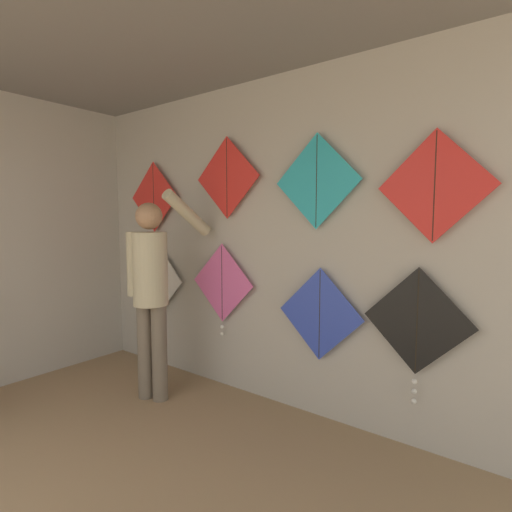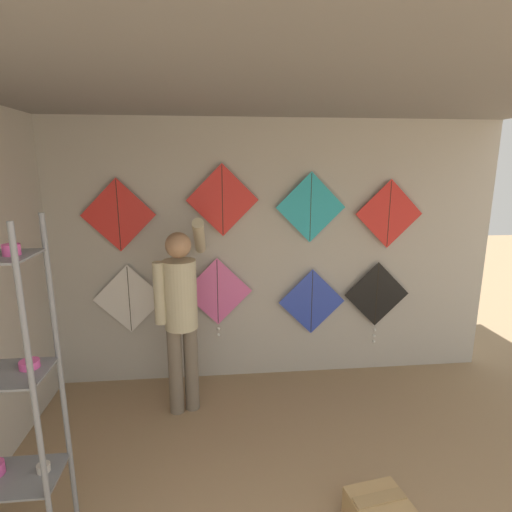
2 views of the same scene
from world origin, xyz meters
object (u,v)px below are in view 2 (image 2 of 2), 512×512
Objects in this scene: shopkeeper at (181,307)px; kite_2 at (312,302)px; kite_3 at (376,297)px; kite_1 at (218,293)px; kite_5 at (222,200)px; kite_4 at (118,215)px; kite_6 at (311,207)px; kite_0 at (129,299)px; kite_7 at (389,214)px.

shopkeeper is 1.49m from kite_2.
kite_3 reaches higher than kite_2.
kite_5 is (0.07, 0.00, 0.99)m from kite_1.
kite_1 is at bearing -0.02° from kite_4.
kite_6 is at bearing 180.00° from kite_2.
kite_5 reaches higher than kite_0.
kite_0 is 2.89m from kite_7.
kite_1 is at bearing 41.80° from shopkeeper.
kite_4 is at bearing 180.00° from kite_7.
kite_6 is (1.91, 0.00, 0.94)m from kite_0.
shopkeeper is at bearing -126.80° from kite_5.
kite_5 is (-1.70, 0.00, 1.09)m from kite_3.
kite_7 reaches higher than kite_3.
shopkeeper reaches higher than kite_0.
kite_4 is at bearing 179.99° from kite_3.
kite_4 reaches higher than kite_1.
kite_7 is (1.77, 0.00, -0.16)m from kite_5.
shopkeeper is 2.13× the size of kite_1.
kite_0 is at bearing 180.00° from kite_7.
kite_4 is (-2.00, 0.00, 0.98)m from kite_2.
kite_4 is at bearing 180.00° from kite_0.
kite_5 reaches higher than kite_6.
kite_3 is at bearing -179.55° from kite_7.
kite_6 is (0.92, 0.00, -0.08)m from kite_5.
kite_5 reaches higher than shopkeeper.
kite_4 is 1.05m from kite_5.
shopkeeper is at bearing -165.92° from kite_7.
kite_4 is at bearing 180.00° from kite_2.
shopkeeper is at bearing -43.20° from kite_0.
kite_2 is 1.00× the size of kite_6.
kite_7 reaches higher than shopkeeper.
kite_4 is 2.81m from kite_7.
kite_6 is at bearing 179.96° from kite_3.
kite_0 is 1.00× the size of kite_4.
kite_0 reaches higher than kite_2.
kite_1 is 1.77m from kite_3.
kite_5 reaches higher than kite_3.
kite_4 is at bearing 122.62° from shopkeeper.
kite_6 reaches higher than shopkeeper.
kite_2 is at bearing 0.00° from kite_0.
kite_7 is at bearing 0.00° from kite_6.
kite_1 is 1.19× the size of kite_4.
kite_3 is 0.93m from kite_7.
kite_1 is 0.93× the size of kite_3.
kite_4 is at bearing 180.00° from kite_6.
kite_4 is (-2.73, 0.00, 0.95)m from kite_3.
kite_0 is at bearing 180.00° from kite_6.
kite_1 reaches higher than kite_3.
kite_5 is at bearing 36.85° from shopkeeper.
kite_2 is at bearing 5.43° from shopkeeper.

